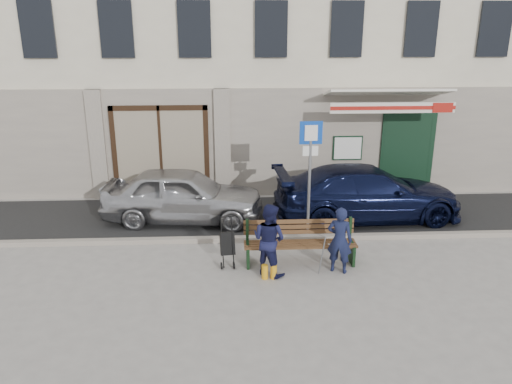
{
  "coord_description": "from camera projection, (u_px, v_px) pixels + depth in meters",
  "views": [
    {
      "loc": [
        -1.13,
        -9.41,
        4.83
      ],
      "look_at": [
        -0.58,
        1.6,
        1.2
      ],
      "focal_mm": 35.0,
      "sensor_mm": 36.0,
      "label": 1
    }
  ],
  "objects": [
    {
      "name": "bench",
      "position": [
        298.0,
        244.0,
        10.64
      ],
      "size": [
        2.4,
        1.17,
        0.98
      ],
      "color": "brown",
      "rests_on": "ground"
    },
    {
      "name": "car_navy",
      "position": [
        368.0,
        193.0,
        13.09
      ],
      "size": [
        5.03,
        2.33,
        1.42
      ],
      "primitive_type": "imported",
      "rotation": [
        0.0,
        0.0,
        1.64
      ],
      "color": "black",
      "rests_on": "ground"
    },
    {
      "name": "curb",
      "position": [
        281.0,
        238.0,
        11.9
      ],
      "size": [
        60.0,
        0.18,
        0.12
      ],
      "primitive_type": "cube",
      "color": "#9E9384",
      "rests_on": "ground"
    },
    {
      "name": "ground",
      "position": [
        287.0,
        269.0,
        10.49
      ],
      "size": [
        80.0,
        80.0,
        0.0
      ],
      "primitive_type": "plane",
      "color": "#9E9991",
      "rests_on": "ground"
    },
    {
      "name": "parking_sign",
      "position": [
        310.0,
        161.0,
        11.5
      ],
      "size": [
        0.53,
        0.08,
        2.84
      ],
      "rotation": [
        0.0,
        0.0,
        0.05
      ],
      "color": "gray",
      "rests_on": "ground"
    },
    {
      "name": "stroller",
      "position": [
        227.0,
        244.0,
        10.56
      ],
      "size": [
        0.34,
        0.46,
        1.06
      ],
      "rotation": [
        0.0,
        0.0,
        0.16
      ],
      "color": "black",
      "rests_on": "ground"
    },
    {
      "name": "asphalt_lane",
      "position": [
        275.0,
        216.0,
        13.43
      ],
      "size": [
        60.0,
        3.2,
        0.01
      ],
      "primitive_type": "cube",
      "color": "#282828",
      "rests_on": "ground"
    },
    {
      "name": "man",
      "position": [
        340.0,
        240.0,
        10.2
      ],
      "size": [
        0.61,
        0.51,
        1.42
      ],
      "primitive_type": "imported",
      "rotation": [
        0.0,
        0.0,
        2.75
      ],
      "color": "#141A38",
      "rests_on": "ground"
    },
    {
      "name": "building",
      "position": [
        263.0,
        24.0,
        16.95
      ],
      "size": [
        20.0,
        8.27,
        10.0
      ],
      "color": "beige",
      "rests_on": "ground"
    },
    {
      "name": "woman",
      "position": [
        269.0,
        239.0,
        10.1
      ],
      "size": [
        0.93,
        0.9,
        1.51
      ],
      "primitive_type": "imported",
      "rotation": [
        0.0,
        0.0,
        2.49
      ],
      "color": "#16183D",
      "rests_on": "ground"
    },
    {
      "name": "car_silver",
      "position": [
        183.0,
        195.0,
        12.96
      ],
      "size": [
        4.28,
        2.06,
        1.41
      ],
      "primitive_type": "imported",
      "rotation": [
        0.0,
        0.0,
        1.47
      ],
      "color": "#B4B5B9",
      "rests_on": "ground"
    }
  ]
}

